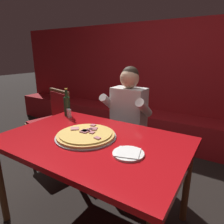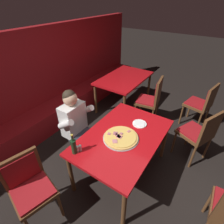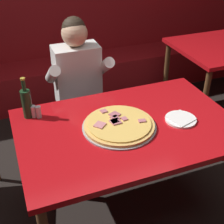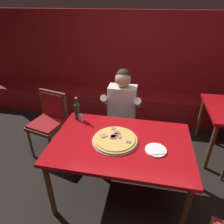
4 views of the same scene
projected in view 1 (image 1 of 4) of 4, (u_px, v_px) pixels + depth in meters
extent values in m
plane|color=black|center=(95.00, 219.00, 1.77)|extent=(24.00, 24.00, 0.00)
cube|color=maroon|center=(173.00, 82.00, 3.27)|extent=(6.80, 0.16, 1.90)
cube|color=maroon|center=(164.00, 129.00, 3.21)|extent=(6.46, 0.48, 0.46)
cylinder|color=brown|center=(0.00, 184.00, 1.67)|extent=(0.06, 0.06, 0.73)
cylinder|color=brown|center=(70.00, 146.00, 2.34)|extent=(0.06, 0.06, 0.73)
cylinder|color=brown|center=(187.00, 183.00, 1.67)|extent=(0.06, 0.06, 0.73)
cube|color=#B20F14|center=(92.00, 141.00, 1.56)|extent=(1.44, 0.95, 0.04)
cylinder|color=#9E9EA3|center=(86.00, 137.00, 1.58)|extent=(0.48, 0.48, 0.01)
cylinder|color=#DBA856|center=(86.00, 135.00, 1.58)|extent=(0.46, 0.46, 0.02)
cylinder|color=#E0B251|center=(86.00, 133.00, 1.57)|extent=(0.41, 0.41, 0.01)
cube|color=#B76670|center=(97.00, 138.00, 1.47)|extent=(0.05, 0.04, 0.01)
cube|color=#B76670|center=(92.00, 132.00, 1.57)|extent=(0.04, 0.05, 0.01)
cube|color=#B76670|center=(93.00, 125.00, 1.73)|extent=(0.05, 0.05, 0.01)
cube|color=#A85B66|center=(93.00, 129.00, 1.64)|extent=(0.08, 0.08, 0.01)
cube|color=#A85B66|center=(85.00, 131.00, 1.59)|extent=(0.06, 0.07, 0.01)
cube|color=#C6757A|center=(75.00, 129.00, 1.65)|extent=(0.09, 0.09, 0.01)
cube|color=#B76670|center=(89.00, 130.00, 1.62)|extent=(0.06, 0.06, 0.01)
cube|color=#C6757A|center=(84.00, 131.00, 1.60)|extent=(0.06, 0.06, 0.01)
cylinder|color=white|center=(128.00, 154.00, 1.31)|extent=(0.21, 0.21, 0.01)
cube|color=white|center=(128.00, 152.00, 1.31)|extent=(0.19, 0.19, 0.01)
cylinder|color=#19381E|center=(67.00, 106.00, 2.10)|extent=(0.07, 0.07, 0.20)
cylinder|color=#19381E|center=(66.00, 93.00, 2.06)|extent=(0.03, 0.03, 0.08)
cylinder|color=#B29933|center=(66.00, 89.00, 2.05)|extent=(0.03, 0.03, 0.01)
cylinder|color=silver|center=(69.00, 113.00, 2.09)|extent=(0.04, 0.04, 0.07)
cylinder|color=#28231E|center=(69.00, 114.00, 2.09)|extent=(0.03, 0.03, 0.04)
cylinder|color=silver|center=(68.00, 109.00, 2.08)|extent=(0.04, 0.04, 0.01)
cylinder|color=silver|center=(70.00, 114.00, 2.06)|extent=(0.04, 0.04, 0.07)
cylinder|color=silver|center=(70.00, 115.00, 2.06)|extent=(0.03, 0.03, 0.04)
cylinder|color=silver|center=(69.00, 110.00, 2.05)|extent=(0.04, 0.04, 0.01)
ellipsoid|color=black|center=(107.00, 176.00, 2.30)|extent=(0.11, 0.24, 0.09)
ellipsoid|color=black|center=(123.00, 182.00, 2.20)|extent=(0.11, 0.24, 0.09)
cylinder|color=#282833|center=(107.00, 162.00, 2.24)|extent=(0.11, 0.11, 0.43)
cylinder|color=#282833|center=(123.00, 167.00, 2.14)|extent=(0.11, 0.11, 0.43)
cube|color=#282833|center=(120.00, 138.00, 2.19)|extent=(0.34, 0.40, 0.12)
cube|color=silver|center=(129.00, 110.00, 2.28)|extent=(0.38, 0.22, 0.52)
cylinder|color=silver|center=(109.00, 103.00, 2.30)|extent=(0.09, 0.30, 0.25)
cylinder|color=silver|center=(144.00, 108.00, 2.08)|extent=(0.09, 0.30, 0.25)
sphere|color=#D6A884|center=(130.00, 78.00, 2.17)|extent=(0.21, 0.21, 0.21)
sphere|color=#2D2319|center=(130.00, 75.00, 2.18)|extent=(0.19, 0.19, 0.19)
cylinder|color=brown|center=(30.00, 143.00, 2.71)|extent=(0.04, 0.04, 0.47)
cylinder|color=brown|center=(43.00, 153.00, 2.44)|extent=(0.04, 0.04, 0.47)
cylinder|color=brown|center=(55.00, 135.00, 2.96)|extent=(0.04, 0.04, 0.47)
cylinder|color=brown|center=(69.00, 144.00, 2.70)|extent=(0.04, 0.04, 0.47)
cube|color=brown|center=(48.00, 125.00, 2.63)|extent=(0.53, 0.53, 0.05)
cube|color=maroon|center=(48.00, 123.00, 2.62)|extent=(0.49, 0.49, 0.03)
cube|color=brown|center=(60.00, 105.00, 2.69)|extent=(0.44, 0.14, 0.42)
cube|color=maroon|center=(58.00, 106.00, 2.68)|extent=(0.36, 0.11, 0.36)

